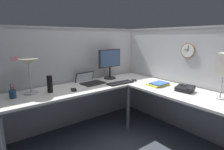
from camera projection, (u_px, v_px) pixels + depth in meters
name	position (u px, v px, depth m)	size (l,w,h in m)	color
ground_plane	(127.00, 135.00, 2.68)	(6.80, 6.80, 0.00)	#383D47
cubicle_wall_back	(76.00, 77.00, 2.97)	(2.57, 0.12, 1.58)	#B2B2B7
cubicle_wall_right	(181.00, 79.00, 2.83)	(0.12, 2.37, 1.58)	#B2B2B7
desk	(122.00, 98.00, 2.43)	(2.35, 2.15, 0.73)	silver
monitor	(110.00, 62.00, 3.06)	(0.46, 0.20, 0.50)	#232326
laptop	(89.00, 81.00, 2.84)	(0.38, 0.42, 0.22)	#232326
keyboard	(120.00, 83.00, 2.78)	(0.43, 0.14, 0.02)	black
computer_mouse	(134.00, 80.00, 2.93)	(0.06, 0.10, 0.03)	black
desk_lamp_dome	(29.00, 65.00, 2.22)	(0.24, 0.24, 0.44)	#B7BABF
pen_cup	(13.00, 94.00, 2.11)	(0.08, 0.08, 0.18)	navy
cell_phone	(74.00, 90.00, 2.44)	(0.07, 0.14, 0.01)	black
thermos_flask	(50.00, 84.00, 2.33)	(0.07, 0.07, 0.22)	black
office_phone	(185.00, 89.00, 2.38)	(0.21, 0.23, 0.11)	black
book_stack	(159.00, 84.00, 2.67)	(0.30, 0.23, 0.04)	yellow
desk_lamp_paper	(224.00, 66.00, 2.03)	(0.13, 0.13, 0.53)	#B7BABF
wall_clock	(188.00, 51.00, 2.61)	(0.04, 0.22, 0.22)	olive
pinned_note_leftmost	(15.00, 58.00, 2.34)	(0.10, 0.00, 0.06)	pink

